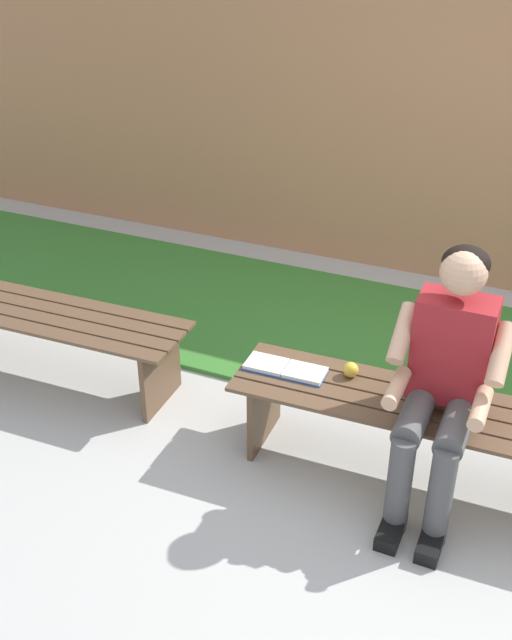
% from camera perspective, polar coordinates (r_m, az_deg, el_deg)
% --- Properties ---
extents(ground_plane, '(10.00, 7.00, 0.04)m').
position_cam_1_polar(ground_plane, '(3.52, -11.18, -16.84)').
color(ground_plane, '#B2B2AD').
extents(grass_strip, '(9.00, 1.55, 0.03)m').
position_cam_1_polar(grass_strip, '(5.00, 2.50, -0.08)').
color(grass_strip, '#387A2D').
rests_on(grass_strip, ground).
extents(brick_wall, '(9.50, 0.24, 2.26)m').
position_cam_1_polar(brick_wall, '(5.51, 13.92, 14.57)').
color(brick_wall, '#B27A51').
rests_on(brick_wall, ground).
extents(bench_near, '(1.85, 0.51, 0.44)m').
position_cam_1_polar(bench_near, '(3.64, 12.51, -7.58)').
color(bench_near, brown).
rests_on(bench_near, ground).
extents(bench_far, '(1.87, 0.51, 0.44)m').
position_cam_1_polar(bench_far, '(4.50, -16.51, -0.30)').
color(bench_far, brown).
rests_on(bench_far, ground).
extents(person_seated, '(0.50, 0.69, 1.24)m').
position_cam_1_polar(person_seated, '(3.36, 14.23, -4.24)').
color(person_seated, maroon).
rests_on(person_seated, ground).
extents(apple, '(0.08, 0.08, 0.08)m').
position_cam_1_polar(apple, '(3.69, 7.27, -3.80)').
color(apple, gold).
rests_on(apple, bench_near).
extents(book_open, '(0.42, 0.17, 0.02)m').
position_cam_1_polar(book_open, '(3.73, 2.26, -3.75)').
color(book_open, white).
rests_on(book_open, bench_near).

